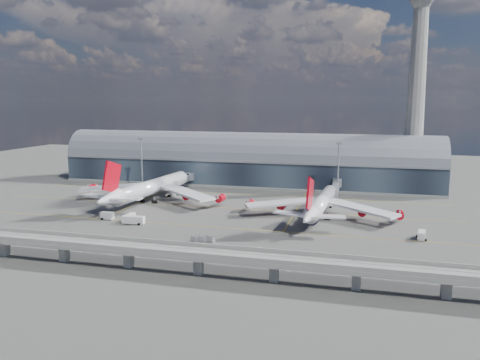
% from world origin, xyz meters
% --- Properties ---
extents(ground, '(500.00, 500.00, 0.00)m').
position_xyz_m(ground, '(0.00, 0.00, 0.00)').
color(ground, '#474744').
rests_on(ground, ground).
extents(taxi_lines, '(200.00, 80.12, 0.01)m').
position_xyz_m(taxi_lines, '(0.00, 22.11, 0.01)').
color(taxi_lines, gold).
rests_on(taxi_lines, ground).
extents(terminal, '(200.00, 30.00, 28.00)m').
position_xyz_m(terminal, '(0.00, 77.99, 11.34)').
color(terminal, '#1B222E').
rests_on(terminal, ground).
extents(control_tower, '(19.00, 19.00, 103.00)m').
position_xyz_m(control_tower, '(85.00, 83.00, 51.64)').
color(control_tower, gray).
rests_on(control_tower, ground).
extents(guideway, '(220.00, 8.50, 7.20)m').
position_xyz_m(guideway, '(-0.00, -55.00, 5.29)').
color(guideway, gray).
rests_on(guideway, ground).
extents(floodlight_mast_left, '(3.00, 0.70, 25.70)m').
position_xyz_m(floodlight_mast_left, '(-50.00, 55.00, 13.63)').
color(floodlight_mast_left, gray).
rests_on(floodlight_mast_left, ground).
extents(floodlight_mast_right, '(3.00, 0.70, 25.70)m').
position_xyz_m(floodlight_mast_right, '(50.00, 55.00, 13.63)').
color(floodlight_mast_right, gray).
rests_on(floodlight_mast_right, ground).
extents(airliner_left, '(70.10, 73.71, 22.45)m').
position_xyz_m(airliner_left, '(-30.61, 22.99, 6.41)').
color(airliner_left, white).
rests_on(airliner_left, ground).
extents(airliner_right, '(61.39, 64.17, 20.35)m').
position_xyz_m(airliner_right, '(45.62, 13.14, 5.28)').
color(airliner_right, white).
rests_on(airliner_right, ground).
extents(jet_bridge_left, '(4.40, 28.00, 7.25)m').
position_xyz_m(jet_bridge_left, '(-26.85, 53.12, 5.18)').
color(jet_bridge_left, gray).
rests_on(jet_bridge_left, ground).
extents(jet_bridge_right, '(4.40, 32.00, 7.25)m').
position_xyz_m(jet_bridge_right, '(49.25, 51.18, 5.18)').
color(jet_bridge_right, gray).
rests_on(jet_bridge_right, ground).
extents(service_truck_0, '(2.44, 6.46, 2.65)m').
position_xyz_m(service_truck_0, '(-23.41, -9.94, 1.37)').
color(service_truck_0, silver).
rests_on(service_truck_0, ground).
extents(service_truck_1, '(5.23, 2.92, 2.91)m').
position_xyz_m(service_truck_1, '(-32.68, -10.06, 1.47)').
color(service_truck_1, silver).
rests_on(service_truck_1, ground).
extents(service_truck_2, '(8.46, 2.98, 3.02)m').
position_xyz_m(service_truck_2, '(-19.97, -13.64, 1.57)').
color(service_truck_2, silver).
rests_on(service_truck_2, ground).
extents(service_truck_3, '(3.06, 5.97, 2.75)m').
position_xyz_m(service_truck_3, '(80.13, -7.46, 1.41)').
color(service_truck_3, silver).
rests_on(service_truck_3, ground).
extents(service_truck_4, '(3.62, 5.51, 2.94)m').
position_xyz_m(service_truck_4, '(47.24, 32.73, 1.48)').
color(service_truck_4, silver).
rests_on(service_truck_4, ground).
extents(service_truck_5, '(4.71, 6.98, 3.15)m').
position_xyz_m(service_truck_5, '(-25.28, 37.22, 1.61)').
color(service_truck_5, silver).
rests_on(service_truck_5, ground).
extents(cargo_train_0, '(7.98, 3.45, 1.75)m').
position_xyz_m(cargo_train_0, '(11.79, -27.90, 0.91)').
color(cargo_train_0, gray).
rests_on(cargo_train_0, ground).
extents(cargo_train_1, '(12.90, 2.38, 1.70)m').
position_xyz_m(cargo_train_1, '(45.69, -40.17, 0.89)').
color(cargo_train_1, gray).
rests_on(cargo_train_1, ground).
extents(cargo_train_2, '(8.10, 3.50, 1.77)m').
position_xyz_m(cargo_train_2, '(34.43, -35.77, 0.93)').
color(cargo_train_2, gray).
rests_on(cargo_train_2, ground).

